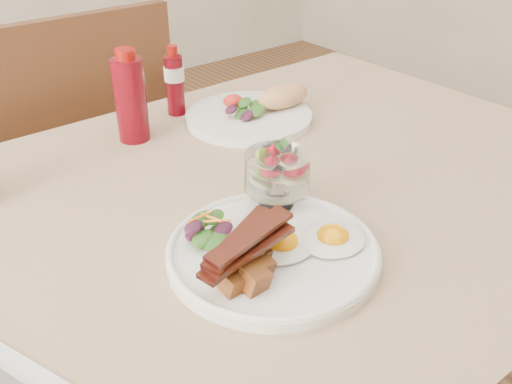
# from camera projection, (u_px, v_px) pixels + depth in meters

# --- Properties ---
(table) EXTENTS (1.33, 0.88, 0.75)m
(table) POSITION_uv_depth(u_px,v_px,m) (242.00, 247.00, 0.92)
(table) COLOR #552C1A
(table) RESTS_ON ground
(chair_far) EXTENTS (0.42, 0.42, 0.93)m
(chair_far) POSITION_uv_depth(u_px,v_px,m) (81.00, 170.00, 1.43)
(chair_far) COLOR #552C1A
(chair_far) RESTS_ON ground
(main_plate) EXTENTS (0.28, 0.28, 0.02)m
(main_plate) POSITION_uv_depth(u_px,v_px,m) (273.00, 253.00, 0.75)
(main_plate) COLOR white
(main_plate) RESTS_ON table
(fried_eggs) EXTENTS (0.17, 0.13, 0.03)m
(fried_eggs) POSITION_uv_depth(u_px,v_px,m) (308.00, 240.00, 0.75)
(fried_eggs) COLOR white
(fried_eggs) RESTS_ON main_plate
(bacon_potato_pile) EXTENTS (0.14, 0.09, 0.06)m
(bacon_potato_pile) POSITION_uv_depth(u_px,v_px,m) (245.00, 258.00, 0.68)
(bacon_potato_pile) COLOR brown
(bacon_potato_pile) RESTS_ON main_plate
(side_salad) EXTENTS (0.08, 0.08, 0.04)m
(side_salad) POSITION_uv_depth(u_px,v_px,m) (209.00, 231.00, 0.75)
(side_salad) COLOR #174713
(side_salad) RESTS_ON main_plate
(fruit_cup) EXTENTS (0.09, 0.09, 0.10)m
(fruit_cup) POSITION_uv_depth(u_px,v_px,m) (277.00, 172.00, 0.81)
(fruit_cup) COLOR white
(fruit_cup) RESTS_ON main_plate
(second_plate) EXTENTS (0.27, 0.25, 0.06)m
(second_plate) POSITION_uv_depth(u_px,v_px,m) (257.00, 111.00, 1.14)
(second_plate) COLOR white
(second_plate) RESTS_ON table
(ketchup_bottle) EXTENTS (0.07, 0.07, 0.17)m
(ketchup_bottle) POSITION_uv_depth(u_px,v_px,m) (130.00, 98.00, 1.02)
(ketchup_bottle) COLOR #59050E
(ketchup_bottle) RESTS_ON table
(hot_sauce_bottle) EXTENTS (0.05, 0.05, 0.14)m
(hot_sauce_bottle) POSITION_uv_depth(u_px,v_px,m) (175.00, 82.00, 1.13)
(hot_sauce_bottle) COLOR #59050E
(hot_sauce_bottle) RESTS_ON table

